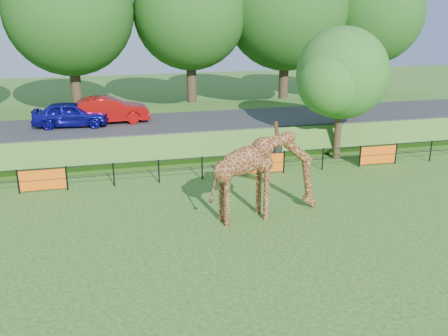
% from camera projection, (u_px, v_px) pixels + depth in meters
% --- Properties ---
extents(ground, '(90.00, 90.00, 0.00)m').
position_uv_depth(ground, '(251.00, 262.00, 15.79)').
color(ground, '#225515').
rests_on(ground, ground).
extents(giraffe, '(4.64, 1.68, 3.26)m').
position_uv_depth(giraffe, '(266.00, 176.00, 18.72)').
color(giraffe, '#5A2912').
rests_on(giraffe, ground).
extents(perimeter_fence, '(28.07, 0.10, 1.10)m').
position_uv_depth(perimeter_fence, '(202.00, 168.00, 23.01)').
color(perimeter_fence, black).
rests_on(perimeter_fence, ground).
extents(embankment, '(40.00, 9.00, 1.30)m').
position_uv_depth(embankment, '(178.00, 128.00, 29.90)').
color(embankment, '#225515').
rests_on(embankment, ground).
extents(road, '(40.00, 5.00, 0.12)m').
position_uv_depth(road, '(182.00, 122.00, 28.29)').
color(road, '#29292B').
rests_on(road, embankment).
extents(car_blue, '(4.15, 1.99, 1.37)m').
position_uv_depth(car_blue, '(71.00, 114.00, 26.87)').
color(car_blue, '#141297').
rests_on(car_blue, road).
extents(car_red, '(4.52, 1.78, 1.46)m').
position_uv_depth(car_red, '(108.00, 110.00, 27.66)').
color(car_red, '#B40D0C').
rests_on(car_red, road).
extents(visitor, '(0.62, 0.42, 1.64)m').
position_uv_depth(visitor, '(277.00, 150.00, 24.92)').
color(visitor, black).
rests_on(visitor, ground).
extents(tree_east, '(5.40, 4.71, 6.76)m').
position_uv_depth(tree_east, '(343.00, 77.00, 25.02)').
color(tree_east, '#332317').
rests_on(tree_east, ground).
extents(bg_tree_line, '(37.30, 8.80, 11.82)m').
position_uv_depth(bg_tree_line, '(188.00, 12.00, 34.26)').
color(bg_tree_line, '#332317').
rests_on(bg_tree_line, ground).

